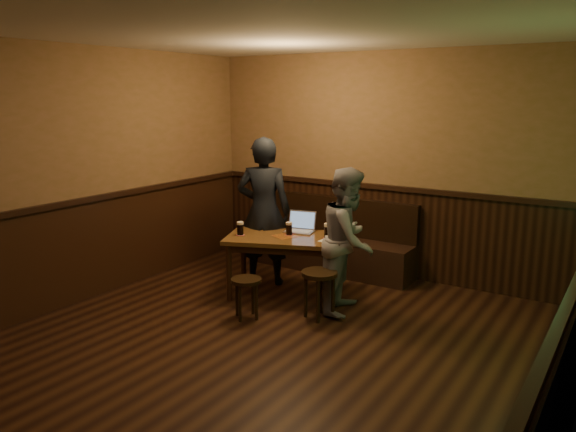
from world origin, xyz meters
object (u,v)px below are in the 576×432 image
(laptop, at_px, (300,226))
(person_grey, at_px, (349,240))
(bench, at_px, (332,247))
(pint_left, at_px, (240,228))
(person_suit, at_px, (264,211))
(pub_table, at_px, (285,244))
(pint_mid, at_px, (289,229))
(pint_right, at_px, (328,231))
(stool_right, at_px, (319,281))
(stool_left, at_px, (246,286))

(laptop, xyz_separation_m, person_grey, (0.79, -0.31, 0.01))
(bench, xyz_separation_m, laptop, (0.03, -0.85, 0.45))
(pint_left, distance_m, person_suit, 0.48)
(pint_left, distance_m, person_grey, 1.29)
(pint_left, relative_size, person_grey, 0.10)
(pub_table, relative_size, laptop, 3.95)
(pub_table, relative_size, person_grey, 0.97)
(bench, distance_m, pint_mid, 1.17)
(pint_right, bearing_deg, laptop, 164.19)
(pint_mid, relative_size, laptop, 0.40)
(pint_left, relative_size, person_suit, 0.09)
(person_suit, bearing_deg, stool_right, 127.23)
(stool_left, relative_size, laptop, 1.13)
(stool_right, distance_m, person_grey, 0.54)
(stool_left, distance_m, pint_right, 1.14)
(pub_table, distance_m, stool_right, 0.80)
(pint_right, xyz_separation_m, laptop, (-0.43, 0.12, -0.03))
(stool_left, xyz_separation_m, person_suit, (-0.49, 1.02, 0.56))
(bench, distance_m, person_suit, 1.17)
(stool_right, bearing_deg, person_grey, 68.16)
(pint_left, relative_size, pint_right, 0.90)
(laptop, bearing_deg, stool_right, -58.56)
(pint_mid, height_order, pint_right, pint_right)
(pint_left, height_order, person_grey, person_grey)
(stool_left, xyz_separation_m, pint_mid, (-0.03, 0.86, 0.44))
(pint_mid, distance_m, laptop, 0.22)
(stool_left, bearing_deg, stool_right, 32.79)
(bench, relative_size, stool_left, 5.18)
(pint_right, bearing_deg, person_suit, 175.86)
(person_grey, bearing_deg, stool_right, 147.35)
(bench, bearing_deg, person_suit, -116.62)
(bench, xyz_separation_m, person_grey, (0.81, -1.17, 0.46))
(pint_left, relative_size, laptop, 0.42)
(laptop, height_order, person_suit, person_suit)
(pint_mid, height_order, laptop, laptop)
(person_grey, bearing_deg, pint_mid, 72.57)
(stool_right, relative_size, pint_left, 3.18)
(stool_right, bearing_deg, laptop, 133.69)
(pint_left, distance_m, pint_mid, 0.56)
(person_suit, distance_m, person_grey, 1.30)
(person_grey, bearing_deg, laptop, 57.42)
(bench, relative_size, pint_mid, 14.52)
(stool_left, relative_size, person_suit, 0.24)
(stool_right, relative_size, person_grey, 0.32)
(person_suit, height_order, person_grey, person_suit)
(pub_table, height_order, pint_left, pint_left)
(person_suit, xyz_separation_m, person_grey, (1.27, -0.26, -0.12))
(bench, relative_size, pint_left, 13.99)
(bench, height_order, person_grey, person_grey)
(laptop, bearing_deg, pint_mid, -106.89)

